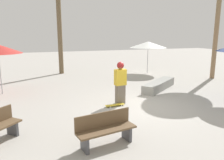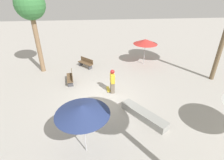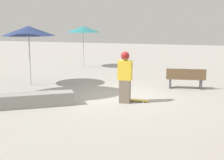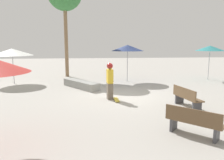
{
  "view_description": "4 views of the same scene",
  "coord_description": "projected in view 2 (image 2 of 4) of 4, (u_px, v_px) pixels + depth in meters",
  "views": [
    {
      "loc": [
        -7.36,
        4.08,
        2.85
      ],
      "look_at": [
        1.26,
        0.77,
        0.92
      ],
      "focal_mm": 35.0,
      "sensor_mm": 36.0,
      "label": 1
    },
    {
      "loc": [
        -0.32,
        -9.83,
        6.73
      ],
      "look_at": [
        0.67,
        0.28,
        1.17
      ],
      "focal_mm": 28.0,
      "sensor_mm": 36.0,
      "label": 2
    },
    {
      "loc": [
        10.71,
        3.53,
        2.68
      ],
      "look_at": [
        1.11,
        0.27,
        0.84
      ],
      "focal_mm": 50.0,
      "sensor_mm": 36.0,
      "label": 3
    },
    {
      "loc": [
        1.7,
        10.87,
        2.66
      ],
      "look_at": [
        0.66,
        0.95,
        0.99
      ],
      "focal_mm": 35.0,
      "sensor_mm": 36.0,
      "label": 4
    }
  ],
  "objects": [
    {
      "name": "concrete_ledge",
      "position": [
        144.0,
        115.0,
        9.94
      ],
      "size": [
        2.28,
        2.82,
        0.43
      ],
      "rotation": [
        0.0,
        0.0,
        2.19
      ],
      "color": "gray",
      "rests_on": "ground_plane"
    },
    {
      "name": "bench_near",
      "position": [
        86.0,
        63.0,
        16.02
      ],
      "size": [
        1.43,
        1.45,
        0.85
      ],
      "rotation": [
        0.0,
        0.0,
        2.34
      ],
      "color": "#47474C",
      "rests_on": "ground_plane"
    },
    {
      "name": "shade_umbrella_red",
      "position": [
        146.0,
        42.0,
        15.87
      ],
      "size": [
        2.2,
        2.2,
        2.4
      ],
      "color": "#B7B7BC",
      "rests_on": "ground_plane"
    },
    {
      "name": "bench_far",
      "position": [
        71.0,
        78.0,
        13.48
      ],
      "size": [
        0.69,
        1.65,
        0.85
      ],
      "rotation": [
        0.0,
        0.0,
        1.73
      ],
      "color": "#47474C",
      "rests_on": "ground_plane"
    },
    {
      "name": "skateboard",
      "position": [
        108.0,
        89.0,
        12.69
      ],
      "size": [
        0.24,
        0.81,
        0.07
      ],
      "rotation": [
        0.0,
        0.0,
        1.62
      ],
      "color": "gold",
      "rests_on": "ground_plane"
    },
    {
      "name": "skater_main",
      "position": [
        112.0,
        81.0,
        11.98
      ],
      "size": [
        0.3,
        0.49,
        1.76
      ],
      "rotation": [
        0.0,
        0.0,
        1.66
      ],
      "color": "#726656",
      "rests_on": "ground_plane"
    },
    {
      "name": "shade_umbrella_navy",
      "position": [
        82.0,
        110.0,
        6.94
      ],
      "size": [
        2.26,
        2.26,
        2.58
      ],
      "color": "#B7B7BC",
      "rests_on": "ground_plane"
    },
    {
      "name": "ground_plane",
      "position": [
        103.0,
        98.0,
        11.84
      ],
      "size": [
        60.0,
        60.0,
        0.0
      ],
      "primitive_type": "plane",
      "color": "#ADA8A0"
    },
    {
      "name": "palm_tree_center_left",
      "position": [
        30.0,
        7.0,
        12.99
      ],
      "size": [
        2.25,
        2.25,
        6.58
      ],
      "color": "#896B4C",
      "rests_on": "ground_plane"
    }
  ]
}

